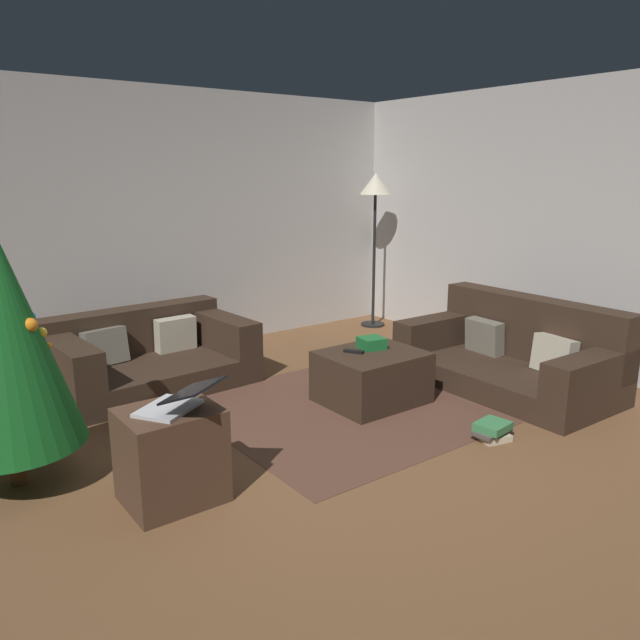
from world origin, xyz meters
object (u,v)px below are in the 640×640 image
book_stack (493,430)px  corner_lamp (375,196)px  couch_right (514,355)px  ottoman (372,377)px  laptop (178,401)px  christmas_tree (2,334)px  side_table (171,455)px  couch_left (147,356)px  gift_box (371,343)px  tv_remote (354,351)px

book_stack → corner_lamp: corner_lamp is taller
couch_right → ottoman: 1.31m
couch_right → laptop: bearing=92.6°
book_stack → corner_lamp: bearing=62.9°
christmas_tree → side_table: christmas_tree is taller
couch_left → corner_lamp: 3.25m
ottoman → corner_lamp: corner_lamp is taller
ottoman → christmas_tree: (-2.56, 0.24, 0.71)m
gift_box → ottoman: bearing=-128.3°
tv_remote → christmas_tree: size_ratio=0.10×
corner_lamp → ottoman: bearing=-131.9°
ottoman → corner_lamp: 2.85m
couch_right → christmas_tree: bearing=80.8°
couch_right → couch_left: bearing=53.5°
tv_remote → book_stack: 1.22m
side_table → couch_left: bearing=72.0°
gift_box → corner_lamp: 2.64m
christmas_tree → gift_box: bearing=-3.4°
couch_right → gift_box: (-1.16, 0.53, 0.18)m
ottoman → christmas_tree: christmas_tree is taller
laptop → couch_right: bearing=1.6°
couch_left → ottoman: bearing=127.6°
tv_remote → couch_left: bearing=100.5°
gift_box → side_table: side_table is taller
gift_box → laptop: bearing=-162.3°
tv_remote → laptop: 1.86m
side_table → christmas_tree: bearing=132.3°
book_stack → corner_lamp: 3.60m
ottoman → laptop: (-1.87, -0.53, 0.39)m
couch_left → book_stack: bearing=116.9°
couch_left → laptop: size_ratio=3.19×
couch_right → side_table: couch_right is taller
couch_right → corner_lamp: (0.46, 2.33, 1.25)m
laptop → tv_remote: bearing=19.2°
tv_remote → corner_lamp: (1.81, 1.80, 1.10)m
tv_remote → corner_lamp: 2.78m
ottoman → christmas_tree: 2.67m
couch_left → couch_right: bearing=139.4°
couch_right → tv_remote: size_ratio=11.23×
side_table → corner_lamp: bearing=33.3°
ottoman → gift_box: (0.07, 0.09, 0.25)m
couch_right → christmas_tree: size_ratio=1.08×
gift_box → couch_right: bearing=-24.5°
couch_right → gift_box: size_ratio=9.43×
ottoman → corner_lamp: size_ratio=0.43×
christmas_tree → corner_lamp: (4.25, 1.64, 0.61)m
ottoman → corner_lamp: bearing=48.1°
gift_box → corner_lamp: size_ratio=0.11×
couch_right → corner_lamp: 2.68m
ottoman → book_stack: bearing=-79.8°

